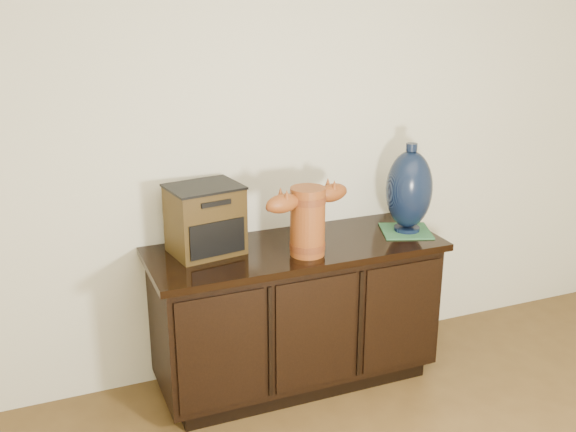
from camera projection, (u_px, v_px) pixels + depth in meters
name	position (u px, v px, depth m)	size (l,w,h in m)	color
sideboard	(296.00, 313.00, 3.42)	(1.46, 0.56, 0.75)	black
terracotta_vessel	(308.00, 217.00, 3.14)	(0.47, 0.20, 0.33)	#92471A
tv_radio	(205.00, 219.00, 3.17)	(0.37, 0.31, 0.33)	#38270E
green_mat	(406.00, 231.00, 3.49)	(0.25, 0.25, 0.01)	#2E663D
lamp_base	(409.00, 190.00, 3.42)	(0.30, 0.30, 0.46)	black
spray_can	(241.00, 232.00, 3.26)	(0.05, 0.05, 0.16)	#530E17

